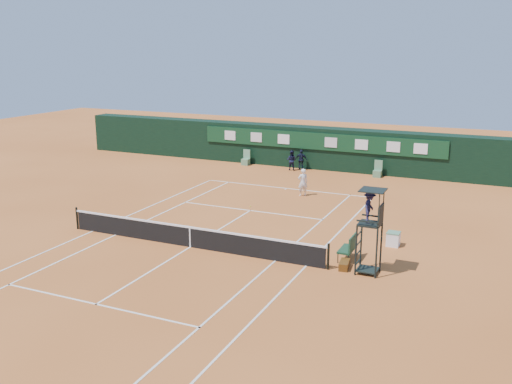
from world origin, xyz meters
TOP-DOWN VIEW (x-y plane):
  - ground at (0.00, 0.00)m, footprint 90.00×90.00m
  - court_lines at (0.00, 0.00)m, footprint 11.05×23.85m
  - tennis_net at (0.00, 0.00)m, footprint 12.90×0.10m
  - back_wall at (0.00, 18.74)m, footprint 40.00×1.65m
  - linesman_chair_left at (-5.50, 17.48)m, footprint 0.55×0.50m
  - linesman_chair_right at (4.50, 17.48)m, footprint 0.55×0.50m
  - umpire_chair at (7.93, 0.29)m, footprint 0.96×0.95m
  - player_bench at (6.89, 1.40)m, footprint 0.56×1.20m
  - tennis_bag at (6.97, 0.38)m, footprint 0.47×0.87m
  - cooler at (8.24, 3.91)m, footprint 0.57×0.57m
  - tennis_ball at (-0.30, 7.05)m, footprint 0.07×0.07m
  - player at (1.52, 10.61)m, footprint 0.72×0.69m
  - ball_kid_left at (-1.69, 17.14)m, footprint 0.72×0.57m
  - ball_kid_right at (-1.06, 17.50)m, footprint 0.91×0.45m

SIDE VIEW (x-z plane):
  - ground at x=0.00m, z-range 0.00..0.00m
  - court_lines at x=0.00m, z-range 0.00..0.01m
  - tennis_ball at x=-0.30m, z-range 0.00..0.07m
  - tennis_bag at x=6.97m, z-range 0.00..0.31m
  - linesman_chair_left at x=-5.50m, z-range -0.26..0.89m
  - linesman_chair_right at x=4.50m, z-range -0.26..0.89m
  - cooler at x=8.24m, z-range 0.00..0.65m
  - tennis_net at x=0.00m, z-range -0.04..1.06m
  - player_bench at x=6.89m, z-range 0.05..1.15m
  - ball_kid_left at x=-1.69m, z-range 0.00..1.45m
  - ball_kid_right at x=-1.06m, z-range 0.00..1.50m
  - player at x=1.52m, z-range 0.00..1.66m
  - back_wall at x=0.00m, z-range 0.01..3.01m
  - umpire_chair at x=7.93m, z-range 0.75..4.17m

